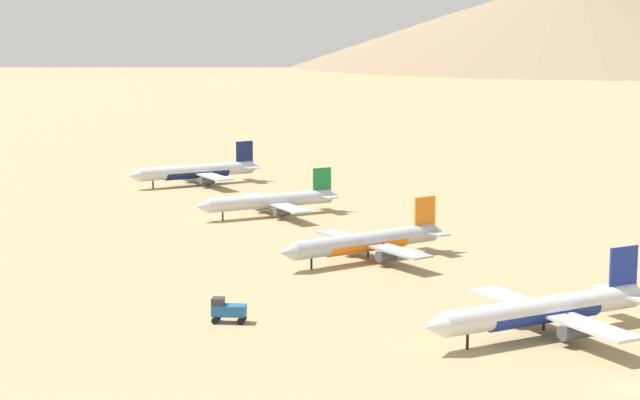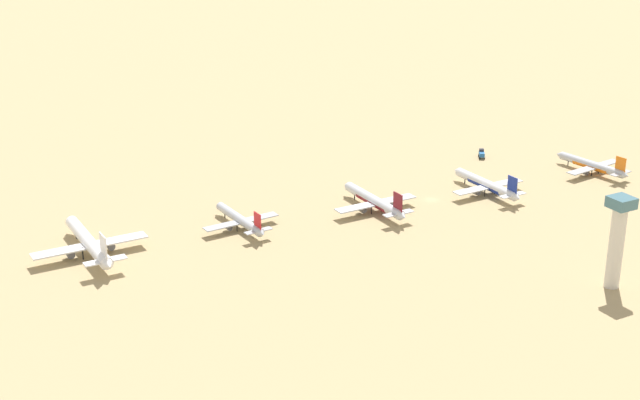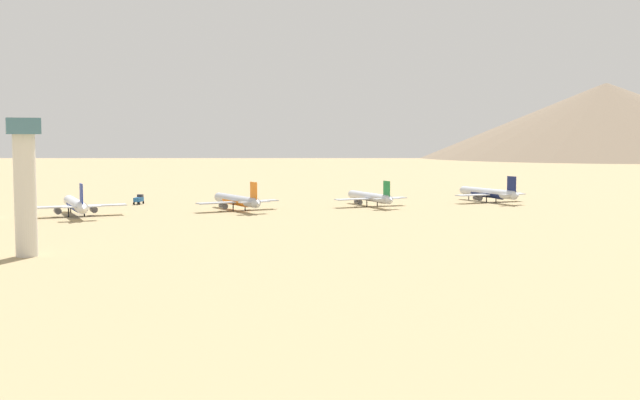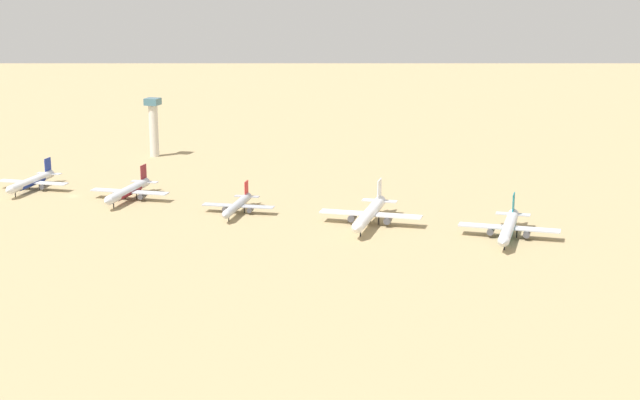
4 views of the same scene
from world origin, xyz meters
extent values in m
plane|color=tan|center=(0.00, 0.00, 0.00)|extent=(2259.37, 2259.37, 0.00)
cylinder|color=silver|center=(-4.73, -23.86, 4.13)|extent=(35.48, 4.67, 3.74)
cone|color=silver|center=(14.53, -23.36, 4.13)|extent=(3.24, 3.74, 3.66)
cone|color=silver|center=(-23.80, -24.37, 4.13)|extent=(2.84, 3.43, 3.36)
cube|color=navy|center=(-20.26, -24.27, 8.51)|extent=(5.42, 0.49, 6.88)
cube|color=silver|center=(-20.85, -24.29, 4.50)|extent=(3.46, 11.88, 0.35)
cube|color=silver|center=(-6.21, -23.90, 3.48)|extent=(5.79, 33.55, 0.44)
cylinder|color=#4C4C54|center=(-5.57, -17.99, 2.12)|extent=(4.19, 2.37, 2.26)
cylinder|color=#4C4C54|center=(-5.26, -29.78, 2.12)|extent=(4.19, 2.37, 2.26)
cylinder|color=black|center=(8.72, -23.51, 1.88)|extent=(0.43, 0.43, 3.76)
cylinder|color=black|center=(-7.26, -21.37, 1.88)|extent=(0.43, 0.43, 3.76)
cylinder|color=black|center=(-7.12, -26.48, 1.88)|extent=(0.43, 0.43, 3.76)
cylinder|color=navy|center=(-4.73, -23.86, 3.85)|extent=(19.56, 4.25, 3.74)
cylinder|color=silver|center=(1.07, 26.96, 4.33)|extent=(37.16, 4.57, 3.92)
cone|color=silver|center=(21.26, 27.31, 4.33)|extent=(3.37, 3.90, 3.84)
cone|color=silver|center=(-18.92, 26.60, 4.33)|extent=(2.95, 3.57, 3.52)
cube|color=maroon|center=(-15.21, 26.67, 8.91)|extent=(5.67, 0.46, 7.21)
cube|color=#B6BBC5|center=(-15.83, 26.66, 4.72)|extent=(3.52, 12.42, 0.37)
cube|color=#B6BBC5|center=(-0.48, 26.93, 3.64)|extent=(5.77, 35.12, 0.46)
cylinder|color=#4C4C54|center=(0.24, 33.12, 2.23)|extent=(4.37, 2.45, 2.37)
cylinder|color=#4C4C54|center=(0.46, 20.76, 2.23)|extent=(4.37, 2.45, 2.37)
cylinder|color=black|center=(15.16, 27.21, 1.97)|extent=(0.45, 0.45, 3.94)
cylinder|color=black|center=(-1.55, 29.59, 1.97)|extent=(0.45, 0.45, 3.94)
cylinder|color=black|center=(-1.46, 24.23, 1.97)|extent=(0.45, 0.45, 3.94)
cylinder|color=maroon|center=(1.07, 26.96, 4.03)|extent=(20.47, 4.28, 3.92)
cylinder|color=#B2B7C1|center=(10.22, 80.33, 3.70)|extent=(31.86, 5.46, 3.35)
cone|color=#B2B7C1|center=(27.45, 81.48, 3.70)|extent=(3.03, 3.46, 3.28)
cone|color=#B2B7C1|center=(-6.82, 79.19, 3.70)|extent=(2.66, 3.17, 3.01)
cube|color=red|center=(-3.66, 79.40, 7.62)|extent=(4.85, 0.63, 6.16)
cube|color=#A4A8B2|center=(-4.19, 79.36, 4.03)|extent=(3.52, 10.73, 0.32)
cube|color=#A4A8B2|center=(8.91, 80.24, 3.11)|extent=(6.39, 30.17, 0.40)
cylinder|color=#4C4C54|center=(9.26, 85.56, 1.90)|extent=(3.83, 2.27, 2.03)
cylinder|color=#4C4C54|center=(9.96, 75.01, 1.90)|extent=(3.83, 2.27, 2.03)
cylinder|color=black|center=(22.24, 81.13, 1.68)|extent=(0.39, 0.39, 3.36)
cylinder|color=black|center=(7.87, 82.46, 1.68)|extent=(0.39, 0.39, 3.36)
cylinder|color=black|center=(8.18, 77.89, 1.68)|extent=(0.39, 0.39, 3.36)
cylinder|color=white|center=(13.63, 136.33, 4.98)|extent=(42.69, 4.90, 4.50)
cone|color=white|center=(36.85, 136.55, 4.98)|extent=(3.83, 4.45, 4.41)
cone|color=white|center=(-9.35, 136.12, 4.98)|extent=(3.35, 4.08, 4.05)
cube|color=white|center=(-5.09, 136.16, 10.25)|extent=(6.52, 0.47, 8.29)
cube|color=silver|center=(-5.80, 136.15, 5.43)|extent=(3.92, 14.25, 0.43)
cube|color=silver|center=(11.85, 136.32, 4.19)|extent=(6.30, 40.33, 0.53)
cylinder|color=#4C4C54|center=(12.74, 143.43, 2.56)|extent=(5.00, 2.77, 2.72)
cylinder|color=#4C4C54|center=(12.87, 129.22, 2.56)|extent=(5.00, 2.77, 2.72)
cylinder|color=black|center=(29.84, 136.48, 2.26)|extent=(0.52, 0.52, 4.53)
cylinder|color=black|center=(10.64, 139.39, 2.26)|extent=(0.52, 0.52, 4.53)
cylinder|color=black|center=(10.70, 133.23, 2.26)|extent=(0.52, 0.52, 4.53)
cylinder|color=silver|center=(18.24, 190.12, 4.62)|extent=(39.64, 4.56, 4.18)
cone|color=silver|center=(39.80, 189.91, 4.62)|extent=(3.56, 4.13, 4.10)
cone|color=silver|center=(-3.10, 190.33, 4.62)|extent=(3.12, 3.79, 3.76)
cube|color=#14727F|center=(0.86, 190.29, 9.52)|extent=(6.05, 0.44, 7.70)
cube|color=#B6BBC5|center=(0.20, 190.30, 5.04)|extent=(3.65, 13.23, 0.40)
cube|color=#B6BBC5|center=(16.59, 190.14, 3.89)|extent=(5.86, 37.45, 0.50)
cylinder|color=#4C4C54|center=(17.53, 196.73, 2.38)|extent=(4.64, 2.57, 2.53)
cylinder|color=#4C4C54|center=(17.40, 183.53, 2.38)|extent=(4.64, 2.57, 2.53)
cylinder|color=black|center=(33.29, 189.97, 2.10)|extent=(0.48, 0.48, 4.20)
cylinder|color=black|center=(15.52, 193.01, 2.10)|extent=(0.48, 0.48, 4.20)
cylinder|color=black|center=(15.46, 187.29, 2.10)|extent=(0.48, 0.48, 4.20)
cylinder|color=#14727F|center=(18.24, 190.12, 4.31)|extent=(21.82, 4.40, 4.19)
cylinder|color=beige|center=(-93.47, -4.58, 13.72)|extent=(4.80, 4.80, 27.44)
cube|color=#3F6B7A|center=(-93.47, -4.58, 29.24)|extent=(7.20, 7.20, 3.60)
cone|color=#7A6854|center=(-890.89, -113.72, 48.17)|extent=(556.05, 556.05, 96.33)
camera|label=1|loc=(97.57, 103.93, 46.82)|focal=63.40mm
camera|label=2|loc=(-283.25, 208.72, 132.31)|focal=51.78mm
camera|label=3|loc=(-276.88, 2.51, 26.69)|focal=43.10mm
camera|label=4|loc=(368.70, 214.52, 98.69)|focal=54.17mm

